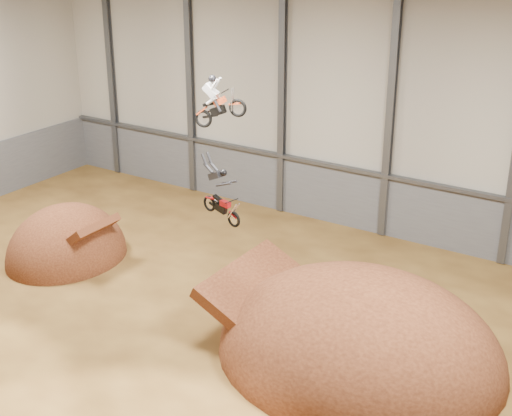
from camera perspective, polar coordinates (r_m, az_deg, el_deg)
The scene contains 12 objects.
floor at distance 31.14m, azimuth -6.91°, elevation -10.17°, with size 40.00×40.00×0.00m, color #4F3315.
back_wall at distance 40.16m, azimuth 6.39°, elevation 8.19°, with size 40.00×0.10×14.00m, color #AAA497.
lower_band_back at distance 41.63m, azimuth 6.02°, elevation 1.13°, with size 39.80×0.18×3.50m, color #5B5D63.
steel_rail at distance 40.90m, azimuth 6.03°, elevation 3.42°, with size 39.80×0.35×0.20m, color #47494F.
steel_column_0 at distance 49.51m, azimuth -11.50°, elevation 10.51°, with size 0.40×0.36×13.90m, color #47494F.
steel_column_1 at distance 45.21m, azimuth -5.28°, elevation 9.78°, with size 0.40×0.36×13.90m, color #47494F.
steel_column_2 at distance 41.53m, azimuth 2.11°, elevation 8.77°, with size 0.40×0.36×13.90m, color #47494F.
steel_column_3 at distance 38.67m, azimuth 10.70°, elevation 7.40°, with size 0.40×0.36×13.90m, color #47494F.
takeoff_ramp at distance 38.95m, azimuth -14.82°, elevation -3.85°, with size 5.77×6.65×5.77m, color #421D10.
landing_ramp at distance 29.95m, azimuth 8.18°, elevation -11.69°, with size 11.84×10.48×6.83m, color #421D10.
fmx_rider_a at distance 29.67m, azimuth -2.64°, elevation 8.91°, with size 2.39×0.91×2.16m, color #D54A20, non-canonical shape.
fmx_rider_b at distance 28.45m, azimuth -2.89°, elevation 1.40°, with size 2.79×0.80×2.39m, color #AA0E15, non-canonical shape.
Camera 1 is at (17.23, -20.01, 16.51)m, focal length 50.00 mm.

